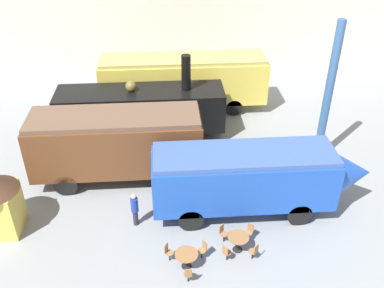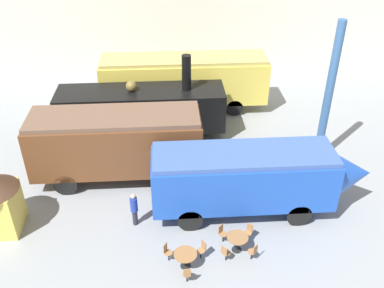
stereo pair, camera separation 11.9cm
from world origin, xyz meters
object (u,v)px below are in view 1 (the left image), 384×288
(passenger_coach_vintage, at_px, (184,79))
(cafe_chair_0, at_px, (226,252))
(streamlined_locomotive, at_px, (259,176))
(cafe_table_near, at_px, (238,239))
(steam_locomotive, at_px, (142,108))
(cafe_table_mid, at_px, (186,256))
(passenger_coach_wooden, at_px, (116,142))
(visitor_person, at_px, (135,208))

(passenger_coach_vintage, bearing_deg, cafe_chair_0, -85.97)
(streamlined_locomotive, distance_m, cafe_table_near, 3.20)
(steam_locomotive, relative_size, cafe_table_mid, 10.29)
(passenger_coach_wooden, height_order, visitor_person, passenger_coach_wooden)
(steam_locomotive, xyz_separation_m, streamlined_locomotive, (5.61, -7.45, 0.19))
(cafe_table_near, bearing_deg, cafe_table_mid, -161.58)
(cafe_chair_0, bearing_deg, cafe_table_mid, 141.58)
(visitor_person, bearing_deg, passenger_coach_vintage, 75.79)
(passenger_coach_vintage, bearing_deg, visitor_person, -104.21)
(passenger_coach_wooden, height_order, cafe_table_near, passenger_coach_wooden)
(cafe_table_near, bearing_deg, streamlined_locomotive, 62.99)
(passenger_coach_vintage, height_order, streamlined_locomotive, passenger_coach_vintage)
(passenger_coach_wooden, xyz_separation_m, streamlined_locomotive, (6.74, -3.10, -0.24))
(steam_locomotive, bearing_deg, cafe_chair_0, -70.74)
(cafe_table_near, relative_size, visitor_person, 0.52)
(steam_locomotive, xyz_separation_m, cafe_chair_0, (3.70, -10.60, -1.32))
(passenger_coach_vintage, bearing_deg, cafe_table_mid, -92.81)
(cafe_table_near, relative_size, cafe_chair_0, 1.06)
(cafe_chair_0, bearing_deg, streamlined_locomotive, 14.53)
(streamlined_locomotive, bearing_deg, steam_locomotive, 126.97)
(passenger_coach_vintage, distance_m, streamlined_locomotive, 11.11)
(visitor_person, bearing_deg, passenger_coach_wooden, 104.76)
(passenger_coach_vintage, distance_m, cafe_table_mid, 14.16)
(passenger_coach_wooden, bearing_deg, cafe_table_near, -46.18)
(streamlined_locomotive, relative_size, cafe_table_near, 11.04)
(passenger_coach_vintage, relative_size, visitor_person, 6.22)
(steam_locomotive, xyz_separation_m, cafe_table_mid, (2.04, -10.77, -1.23))
(streamlined_locomotive, distance_m, cafe_chair_0, 3.98)
(steam_locomotive, height_order, cafe_table_mid, steam_locomotive)
(steam_locomotive, relative_size, visitor_person, 5.64)
(streamlined_locomotive, bearing_deg, cafe_table_mid, -137.10)
(passenger_coach_wooden, bearing_deg, visitor_person, -75.24)
(streamlined_locomotive, bearing_deg, passenger_coach_wooden, 155.33)
(passenger_coach_wooden, distance_m, streamlined_locomotive, 7.42)
(cafe_table_mid, bearing_deg, streamlined_locomotive, 42.90)
(passenger_coach_wooden, relative_size, visitor_person, 4.89)
(cafe_table_near, height_order, cafe_table_mid, cafe_table_near)
(passenger_coach_vintage, relative_size, cafe_table_mid, 11.35)
(passenger_coach_wooden, bearing_deg, streamlined_locomotive, -24.67)
(steam_locomotive, distance_m, cafe_table_mid, 11.03)
(cafe_table_mid, relative_size, visitor_person, 0.55)
(passenger_coach_vintage, height_order, passenger_coach_wooden, passenger_coach_wooden)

